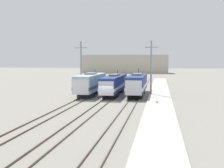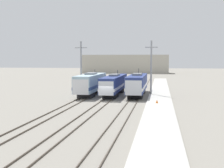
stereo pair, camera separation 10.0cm
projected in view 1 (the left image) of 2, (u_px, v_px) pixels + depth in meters
The scene contains 12 objects.
ground_plane at pixel (106, 101), 51.74m from camera, with size 400.00×400.00×0.00m, color gray.
rail_pair_far_left at pixel (80, 100), 52.42m from camera, with size 1.51×120.00×0.15m.
rail_pair_center at pixel (106, 101), 51.74m from camera, with size 1.51×120.00×0.15m.
rail_pair_far_right at pixel (133, 101), 51.05m from camera, with size 1.51×120.00×0.15m.
locomotive_far_left at pixel (90, 84), 60.17m from camera, with size 3.08×16.45×4.90m.
locomotive_center at pixel (114, 84), 60.64m from camera, with size 2.81×19.55×4.73m.
locomotive_far_right at pixel (137, 84), 59.67m from camera, with size 3.07×17.48×5.11m.
catenary_tower_left at pixel (81, 67), 61.60m from camera, with size 2.41×0.32×10.49m.
catenary_tower_right at pixel (151, 67), 59.49m from camera, with size 2.41×0.32×10.49m.
platform at pixel (160, 101), 50.38m from camera, with size 4.00×120.00×0.29m.
traffic_cone at pixel (157, 101), 47.50m from camera, with size 0.38×0.38×0.51m.
depot_building at pixel (125, 64), 160.74m from camera, with size 43.72×14.05×9.28m.
Camera 1 is at (8.86, -50.60, 6.90)m, focal length 50.00 mm.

